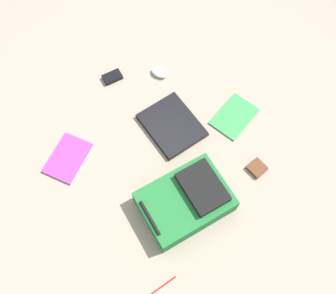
{
  "coord_description": "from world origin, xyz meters",
  "views": [
    {
      "loc": [
        -0.65,
        0.63,
        2.01
      ],
      "look_at": [
        -0.01,
        -0.01,
        0.02
      ],
      "focal_mm": 41.84,
      "sensor_mm": 36.0,
      "label": 1
    }
  ],
  "objects_px": {
    "book_manual": "(68,158)",
    "earbud_pouch": "(257,168)",
    "computer_mouse": "(159,73)",
    "pen_black": "(163,285)",
    "book_red": "(234,116)",
    "power_brick": "(112,77)",
    "laptop": "(172,125)",
    "backpack": "(186,200)"
  },
  "relations": [
    {
      "from": "book_manual",
      "to": "earbud_pouch",
      "type": "relative_size",
      "value": 3.56
    },
    {
      "from": "backpack",
      "to": "pen_black",
      "type": "relative_size",
      "value": 3.5
    },
    {
      "from": "computer_mouse",
      "to": "pen_black",
      "type": "bearing_deg",
      "value": 34.82
    },
    {
      "from": "pen_black",
      "to": "earbud_pouch",
      "type": "relative_size",
      "value": 1.67
    },
    {
      "from": "book_manual",
      "to": "computer_mouse",
      "type": "height_order",
      "value": "computer_mouse"
    },
    {
      "from": "computer_mouse",
      "to": "power_brick",
      "type": "height_order",
      "value": "computer_mouse"
    },
    {
      "from": "book_red",
      "to": "computer_mouse",
      "type": "bearing_deg",
      "value": 10.65
    },
    {
      "from": "laptop",
      "to": "computer_mouse",
      "type": "bearing_deg",
      "value": -33.48
    },
    {
      "from": "power_brick",
      "to": "earbud_pouch",
      "type": "xyz_separation_m",
      "value": [
        -1.01,
        -0.16,
        -0.0
      ]
    },
    {
      "from": "laptop",
      "to": "pen_black",
      "type": "relative_size",
      "value": 2.65
    },
    {
      "from": "power_brick",
      "to": "book_manual",
      "type": "bearing_deg",
      "value": 112.77
    },
    {
      "from": "computer_mouse",
      "to": "laptop",
      "type": "bearing_deg",
      "value": 45.15
    },
    {
      "from": "backpack",
      "to": "pen_black",
      "type": "distance_m",
      "value": 0.43
    },
    {
      "from": "backpack",
      "to": "book_manual",
      "type": "distance_m",
      "value": 0.7
    },
    {
      "from": "power_brick",
      "to": "laptop",
      "type": "bearing_deg",
      "value": -177.73
    },
    {
      "from": "book_red",
      "to": "book_manual",
      "type": "height_order",
      "value": "book_manual"
    },
    {
      "from": "book_manual",
      "to": "pen_black",
      "type": "xyz_separation_m",
      "value": [
        -0.85,
        0.1,
        -0.0
      ]
    },
    {
      "from": "pen_black",
      "to": "earbud_pouch",
      "type": "height_order",
      "value": "earbud_pouch"
    },
    {
      "from": "book_manual",
      "to": "earbud_pouch",
      "type": "height_order",
      "value": "earbud_pouch"
    },
    {
      "from": "pen_black",
      "to": "power_brick",
      "type": "bearing_deg",
      "value": -30.46
    },
    {
      "from": "laptop",
      "to": "power_brick",
      "type": "xyz_separation_m",
      "value": [
        0.49,
        0.02,
        -0.0
      ]
    },
    {
      "from": "book_manual",
      "to": "pen_black",
      "type": "bearing_deg",
      "value": 173.3
    },
    {
      "from": "laptop",
      "to": "computer_mouse",
      "type": "distance_m",
      "value": 0.37
    },
    {
      "from": "book_red",
      "to": "book_manual",
      "type": "bearing_deg",
      "value": 60.42
    },
    {
      "from": "book_red",
      "to": "book_manual",
      "type": "relative_size",
      "value": 0.9
    },
    {
      "from": "computer_mouse",
      "to": "power_brick",
      "type": "xyz_separation_m",
      "value": [
        0.18,
        0.22,
        -0.01
      ]
    },
    {
      "from": "book_manual",
      "to": "pen_black",
      "type": "height_order",
      "value": "book_manual"
    },
    {
      "from": "laptop",
      "to": "book_manual",
      "type": "height_order",
      "value": "laptop"
    },
    {
      "from": "backpack",
      "to": "book_red",
      "type": "height_order",
      "value": "backpack"
    },
    {
      "from": "computer_mouse",
      "to": "power_brick",
      "type": "relative_size",
      "value": 0.89
    },
    {
      "from": "book_red",
      "to": "earbud_pouch",
      "type": "relative_size",
      "value": 3.2
    },
    {
      "from": "book_red",
      "to": "pen_black",
      "type": "xyz_separation_m",
      "value": [
        -0.37,
        0.95,
        -0.0
      ]
    },
    {
      "from": "backpack",
      "to": "earbud_pouch",
      "type": "distance_m",
      "value": 0.44
    },
    {
      "from": "laptop",
      "to": "computer_mouse",
      "type": "xyz_separation_m",
      "value": [
        0.31,
        -0.2,
        0.01
      ]
    },
    {
      "from": "laptop",
      "to": "book_red",
      "type": "bearing_deg",
      "value": -125.72
    },
    {
      "from": "backpack",
      "to": "computer_mouse",
      "type": "bearing_deg",
      "value": -35.08
    },
    {
      "from": "pen_black",
      "to": "earbud_pouch",
      "type": "distance_m",
      "value": 0.79
    },
    {
      "from": "pen_black",
      "to": "backpack",
      "type": "bearing_deg",
      "value": -61.3
    },
    {
      "from": "book_red",
      "to": "backpack",
      "type": "bearing_deg",
      "value": 105.71
    },
    {
      "from": "book_manual",
      "to": "pen_black",
      "type": "relative_size",
      "value": 2.13
    },
    {
      "from": "pen_black",
      "to": "earbud_pouch",
      "type": "xyz_separation_m",
      "value": [
        0.07,
        -0.79,
        0.01
      ]
    },
    {
      "from": "earbud_pouch",
      "to": "computer_mouse",
      "type": "bearing_deg",
      "value": -4.37
    }
  ]
}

